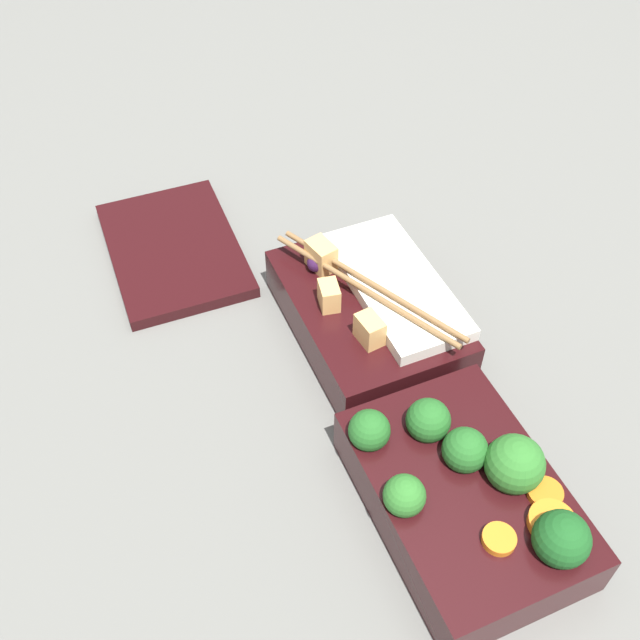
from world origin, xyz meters
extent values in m
plane|color=slate|center=(0.00, 0.00, 0.00)|extent=(3.00, 3.00, 0.00)
cube|color=black|center=(-0.09, 0.01, 0.02)|extent=(0.18, 0.12, 0.04)
sphere|color=#236023|center=(-0.07, 0.00, 0.05)|extent=(0.03, 0.03, 0.03)
sphere|color=#236023|center=(-0.03, 0.05, 0.05)|extent=(0.03, 0.03, 0.03)
sphere|color=#19511E|center=(-0.15, -0.02, 0.05)|extent=(0.04, 0.04, 0.04)
sphere|color=#2D7028|center=(-0.08, 0.06, 0.05)|extent=(0.03, 0.03, 0.03)
sphere|color=#236023|center=(-0.03, 0.01, 0.05)|extent=(0.03, 0.03, 0.03)
sphere|color=#2D7028|center=(-0.09, -0.02, 0.05)|extent=(0.04, 0.04, 0.04)
cylinder|color=orange|center=(-0.14, -0.03, 0.05)|extent=(0.04, 0.04, 0.01)
cylinder|color=orange|center=(-0.13, 0.01, 0.05)|extent=(0.03, 0.03, 0.01)
cylinder|color=orange|center=(-0.12, -0.04, 0.05)|extent=(0.03, 0.03, 0.01)
cube|color=black|center=(0.10, -0.01, 0.02)|extent=(0.18, 0.12, 0.04)
cube|color=silver|center=(0.10, -0.03, 0.05)|extent=(0.16, 0.07, 0.01)
cube|color=#EAB266|center=(0.06, 0.01, 0.05)|extent=(0.03, 0.02, 0.02)
cube|color=#EAB266|center=(0.11, 0.03, 0.05)|extent=(0.03, 0.02, 0.02)
cube|color=#EAB266|center=(0.15, 0.02, 0.06)|extent=(0.03, 0.02, 0.03)
sphere|color=#381942|center=(0.15, 0.02, 0.05)|extent=(0.02, 0.02, 0.02)
cylinder|color=olive|center=(0.10, -0.01, 0.06)|extent=(0.18, 0.09, 0.01)
cylinder|color=olive|center=(0.10, 0.00, 0.06)|extent=(0.18, 0.09, 0.01)
cube|color=black|center=(0.27, 0.13, 0.01)|extent=(0.18, 0.13, 0.01)
camera|label=1|loc=(-0.29, 0.21, 0.50)|focal=42.00mm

